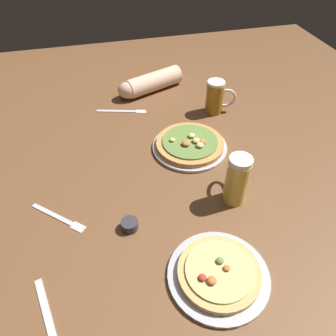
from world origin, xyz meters
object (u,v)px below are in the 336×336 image
at_px(pizza_plate_far, 190,145).
at_px(ramekin_sauce, 130,225).
at_px(knife_right, 48,319).
at_px(pizza_plate_near, 219,274).
at_px(beer_mug_amber, 237,179).
at_px(fork_spare, 123,111).
at_px(diner_arm, 148,83).
at_px(beer_mug_dark, 216,97).
at_px(fork_left, 59,217).

distance_m(pizza_plate_far, ramekin_sauce, 0.42).
bearing_deg(knife_right, pizza_plate_near, 0.78).
relative_size(pizza_plate_far, beer_mug_amber, 1.63).
height_order(ramekin_sauce, fork_spare, ramekin_sauce).
bearing_deg(fork_spare, diner_arm, 44.01).
xyz_separation_m(beer_mug_dark, ramekin_sauce, (-0.46, -0.53, -0.06)).
relative_size(beer_mug_amber, fork_left, 1.06).
bearing_deg(ramekin_sauce, fork_left, 156.37).
height_order(pizza_plate_far, fork_left, pizza_plate_far).
relative_size(pizza_plate_near, ramekin_sauce, 5.27).
bearing_deg(fork_spare, pizza_plate_near, -81.23).
height_order(beer_mug_dark, beer_mug_amber, beer_mug_amber).
xyz_separation_m(beer_mug_amber, knife_right, (-0.57, -0.25, -0.08)).
relative_size(fork_spare, diner_arm, 0.67).
distance_m(fork_left, knife_right, 0.30).
distance_m(pizza_plate_near, knife_right, 0.43).
bearing_deg(fork_left, pizza_plate_far, 24.80).
bearing_deg(beer_mug_dark, diner_arm, 136.07).
bearing_deg(beer_mug_dark, knife_right, -132.75).
relative_size(pizza_plate_near, fork_left, 1.64).
relative_size(fork_left, knife_right, 0.73).
bearing_deg(diner_arm, beer_mug_amber, -79.93).
bearing_deg(pizza_plate_near, pizza_plate_far, 81.07).
relative_size(ramekin_sauce, fork_spare, 0.24).
bearing_deg(pizza_plate_far, beer_mug_amber, -77.24).
xyz_separation_m(ramekin_sauce, fork_spare, (0.07, 0.62, -0.01)).
relative_size(beer_mug_amber, ramekin_sauce, 3.43).
xyz_separation_m(pizza_plate_far, diner_arm, (-0.07, 0.45, 0.03)).
xyz_separation_m(fork_left, diner_arm, (0.41, 0.67, 0.04)).
xyz_separation_m(pizza_plate_far, ramekin_sauce, (-0.28, -0.31, -0.00)).
xyz_separation_m(pizza_plate_near, knife_right, (-0.43, -0.01, -0.01)).
distance_m(beer_mug_dark, knife_right, 1.01).
height_order(fork_left, fork_spare, same).
distance_m(beer_mug_amber, diner_arm, 0.74).
distance_m(pizza_plate_near, fork_left, 0.50).
height_order(pizza_plate_near, pizza_plate_far, pizza_plate_far).
height_order(pizza_plate_near, beer_mug_amber, beer_mug_amber).
xyz_separation_m(pizza_plate_near, ramekin_sauce, (-0.20, 0.21, -0.00)).
relative_size(pizza_plate_near, pizza_plate_far, 0.94).
xyz_separation_m(beer_mug_dark, beer_mug_amber, (-0.12, -0.49, 0.01)).
bearing_deg(pizza_plate_near, ramekin_sauce, 133.31).
bearing_deg(beer_mug_dark, pizza_plate_near, -109.42).
bearing_deg(ramekin_sauce, diner_arm, 74.42).
relative_size(beer_mug_dark, ramekin_sauce, 2.84).
distance_m(beer_mug_amber, knife_right, 0.63).
bearing_deg(diner_arm, pizza_plate_far, -81.59).
distance_m(pizza_plate_far, beer_mug_amber, 0.29).
relative_size(fork_left, diner_arm, 0.51).
relative_size(ramekin_sauce, fork_left, 0.31).
height_order(beer_mug_amber, diner_arm, beer_mug_amber).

